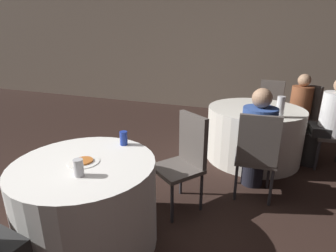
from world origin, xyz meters
name	(u,v)px	position (x,y,z in m)	size (l,w,h in m)	color
ground_plane	(74,237)	(0.00, 0.00, 0.00)	(16.00, 16.00, 0.00)	black
wall_back	(208,48)	(0.00, 4.71, 1.40)	(16.00, 0.06, 2.80)	#7A6B5B
table_near	(88,204)	(0.17, 0.03, 0.36)	(1.08, 1.08, 0.72)	white
table_far	(253,133)	(1.28, 2.19, 0.36)	(1.26, 1.26, 0.72)	white
chair_near_northeast	(186,154)	(0.73, 0.81, 0.55)	(0.56, 0.56, 0.94)	#59514C
chair_far_northeast	(303,110)	(1.94, 3.00, 0.55)	(0.56, 0.56, 0.94)	#59514C
chair_far_south	(257,151)	(1.36, 1.15, 0.55)	(0.43, 0.44, 0.94)	#59514C
chair_far_north	(270,104)	(1.44, 3.23, 0.55)	(0.46, 0.46, 0.94)	#59514C
person_blue_shirt	(257,141)	(1.35, 1.31, 0.59)	(0.35, 0.51, 1.16)	black
person_white_shirt	(329,123)	(2.16, 2.28, 0.60)	(0.52, 0.37, 1.17)	#282828
person_floral_shirt	(296,112)	(1.82, 2.87, 0.55)	(0.43, 0.45, 1.11)	black
pizza_plate_near	(84,161)	(0.17, 0.03, 0.73)	(0.24, 0.24, 0.02)	white
soda_can_silver	(79,168)	(0.27, -0.14, 0.78)	(0.07, 0.07, 0.12)	silver
soda_can_blue	(124,138)	(0.28, 0.44, 0.78)	(0.07, 0.07, 0.12)	#1E38A5
bottle_far	(280,107)	(1.55, 1.84, 0.85)	(0.09, 0.09, 0.25)	white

